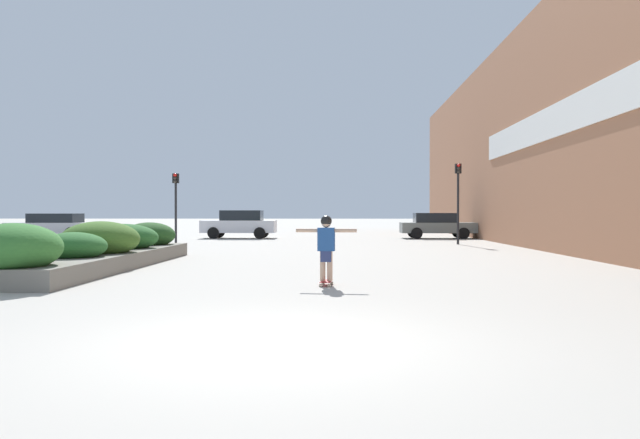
% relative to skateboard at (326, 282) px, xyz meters
% --- Properties ---
extents(ground_plane, '(300.00, 300.00, 0.00)m').
position_rel_skateboard_xyz_m(ground_plane, '(-0.52, -5.61, -0.07)').
color(ground_plane, '#ADA89E').
extents(building_wall_right, '(0.67, 49.75, 9.65)m').
position_rel_skateboard_xyz_m(building_wall_right, '(8.33, 16.52, 4.76)').
color(building_wall_right, '#9E6647').
rests_on(building_wall_right, ground_plane).
extents(planter_box, '(2.19, 10.52, 1.27)m').
position_rel_skateboard_xyz_m(planter_box, '(-6.09, 3.66, 0.47)').
color(planter_box, slate).
rests_on(planter_box, ground_plane).
extents(skateboard, '(0.28, 0.62, 0.10)m').
position_rel_skateboard_xyz_m(skateboard, '(0.00, 0.00, 0.00)').
color(skateboard, maroon).
rests_on(skateboard, ground_plane).
extents(skateboarder, '(1.23, 0.23, 1.32)m').
position_rel_skateboard_xyz_m(skateboarder, '(-0.00, -0.00, 0.83)').
color(skateboarder, tan).
rests_on(skateboarder, skateboard).
extents(car_leftmost, '(4.22, 1.96, 1.46)m').
position_rel_skateboard_xyz_m(car_leftmost, '(5.85, 23.40, 0.70)').
color(car_leftmost, slate).
rests_on(car_leftmost, ground_plane).
extents(car_center_left, '(4.24, 1.89, 1.61)m').
position_rel_skateboard_xyz_m(car_center_left, '(-5.51, 23.29, 0.77)').
color(car_center_left, silver).
rests_on(car_center_left, ground_plane).
extents(car_center_right, '(4.68, 1.94, 1.43)m').
position_rel_skateboard_xyz_m(car_center_right, '(-15.52, 21.30, 0.71)').
color(car_center_right, '#BCBCC1').
rests_on(car_center_right, ground_plane).
extents(traffic_light_left, '(0.28, 0.30, 3.31)m').
position_rel_skateboard_xyz_m(traffic_light_left, '(-7.42, 16.43, 2.20)').
color(traffic_light_left, black).
rests_on(traffic_light_left, ground_plane).
extents(traffic_light_right, '(0.28, 0.30, 3.75)m').
position_rel_skateboard_xyz_m(traffic_light_right, '(5.78, 16.57, 2.47)').
color(traffic_light_right, black).
rests_on(traffic_light_right, ground_plane).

